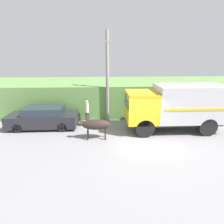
{
  "coord_description": "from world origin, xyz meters",
  "views": [
    {
      "loc": [
        -2.3,
        -9.41,
        4.98
      ],
      "look_at": [
        -1.79,
        1.02,
        1.56
      ],
      "focal_mm": 28.0,
      "sensor_mm": 36.0,
      "label": 1
    }
  ],
  "objects_px": {
    "parked_suv": "(44,118)",
    "pedestrian_on_hill": "(87,110)",
    "utility_pole": "(107,77)",
    "brown_cow": "(96,125)",
    "cargo_truck": "(177,106)"
  },
  "relations": [
    {
      "from": "cargo_truck",
      "to": "utility_pole",
      "type": "height_order",
      "value": "utility_pole"
    },
    {
      "from": "cargo_truck",
      "to": "pedestrian_on_hill",
      "type": "distance_m",
      "value": 6.4
    },
    {
      "from": "utility_pole",
      "to": "parked_suv",
      "type": "bearing_deg",
      "value": -166.53
    },
    {
      "from": "parked_suv",
      "to": "pedestrian_on_hill",
      "type": "bearing_deg",
      "value": 14.59
    },
    {
      "from": "parked_suv",
      "to": "pedestrian_on_hill",
      "type": "xyz_separation_m",
      "value": [
        3.01,
        0.82,
        0.24
      ]
    },
    {
      "from": "brown_cow",
      "to": "parked_suv",
      "type": "bearing_deg",
      "value": 156.97
    },
    {
      "from": "cargo_truck",
      "to": "brown_cow",
      "type": "height_order",
      "value": "cargo_truck"
    },
    {
      "from": "brown_cow",
      "to": "cargo_truck",
      "type": "bearing_deg",
      "value": 15.11
    },
    {
      "from": "cargo_truck",
      "to": "brown_cow",
      "type": "xyz_separation_m",
      "value": [
        -5.37,
        -1.03,
        -0.85
      ]
    },
    {
      "from": "cargo_truck",
      "to": "utility_pole",
      "type": "xyz_separation_m",
      "value": [
        -4.55,
        2.0,
        1.65
      ]
    },
    {
      "from": "cargo_truck",
      "to": "pedestrian_on_hill",
      "type": "bearing_deg",
      "value": 162.14
    },
    {
      "from": "cargo_truck",
      "to": "parked_suv",
      "type": "distance_m",
      "value": 9.23
    },
    {
      "from": "parked_suv",
      "to": "utility_pole",
      "type": "bearing_deg",
      "value": 12.85
    },
    {
      "from": "cargo_truck",
      "to": "pedestrian_on_hill",
      "type": "xyz_separation_m",
      "value": [
        -6.12,
        1.72,
        -0.78
      ]
    },
    {
      "from": "utility_pole",
      "to": "pedestrian_on_hill",
      "type": "bearing_deg",
      "value": -169.95
    }
  ]
}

